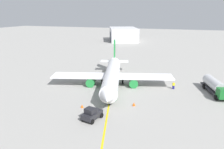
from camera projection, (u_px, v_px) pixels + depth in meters
The scene contains 9 objects.
ground_plane at pixel (112, 86), 52.08m from camera, with size 400.00×400.00×0.00m, color #9E9B96.
airplane at pixel (112, 76), 51.86m from camera, with size 32.69×29.70×9.51m.
fuel_tanker at pixel (215, 86), 46.99m from camera, with size 11.04×5.41×3.15m.
pushback_tug at pixel (92, 114), 35.58m from camera, with size 3.95×2.98×2.20m.
refueling_worker at pixel (174, 86), 50.03m from camera, with size 0.52×0.61×1.71m.
safety_cone_nose at pixel (134, 104), 41.08m from camera, with size 0.59×0.59×0.66m, color #F2590F.
safety_cone_wingtip at pixel (82, 106), 40.26m from camera, with size 0.56×0.56×0.63m, color #F2590F.
distant_hangar at pixel (123, 34), 136.30m from camera, with size 29.65×24.79×8.21m.
taxi_line_marking at pixel (112, 86), 52.07m from camera, with size 66.76×0.30×0.01m, color yellow.
Camera 1 is at (46.37, 16.49, 17.26)m, focal length 34.16 mm.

